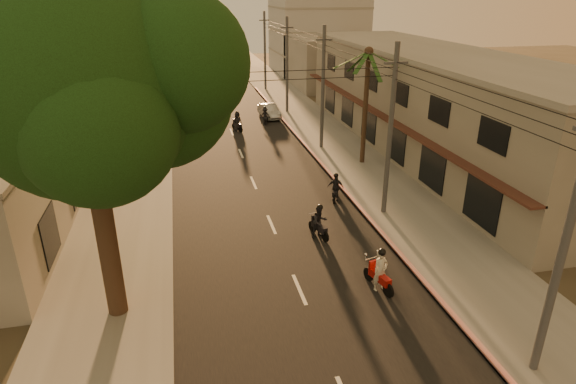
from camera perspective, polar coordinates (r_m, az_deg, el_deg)
name	(u,v)px	position (r m, az deg, el deg)	size (l,w,h in m)	color
ground	(312,320)	(18.36, 2.91, -14.92)	(160.00, 160.00, 0.00)	#383023
road	(241,154)	(35.98, -5.60, 4.55)	(10.00, 140.00, 0.02)	black
sidewalk_right	(337,146)	(37.56, 5.86, 5.41)	(5.00, 140.00, 0.12)	slate
sidewalk_left	(136,160)	(35.90, -17.57, 3.61)	(5.00, 140.00, 0.12)	slate
curb_stripe	(326,170)	(32.34, 4.57, 2.63)	(0.20, 60.00, 0.20)	red
shophouse_row	(431,102)	(37.45, 16.64, 10.22)	(8.80, 34.20, 7.30)	gray
left_building	(1,160)	(30.88, -30.87, 3.30)	(8.20, 24.20, 5.20)	#9B948C
broadleaf_tree	(96,85)	(16.52, -21.84, 11.64)	(9.60, 8.70, 12.10)	black
palm_tree	(368,59)	(32.54, 9.51, 15.34)	(5.00, 5.00, 8.20)	black
utility_poles	(324,61)	(35.77, 4.24, 15.24)	(1.20, 48.26, 9.00)	#38383A
filler_right	(325,61)	(62.20, 4.45, 15.17)	(8.00, 14.00, 6.00)	#9B948C
filler_left_near	(70,95)	(49.78, -24.41, 10.39)	(8.00, 14.00, 4.40)	#9B948C
filler_left_far	(95,57)	(67.13, -21.88, 14.67)	(8.00, 14.00, 7.00)	#9B948C
scooter_red	(380,271)	(19.84, 10.85, -9.23)	(0.93, 1.88, 1.88)	black
scooter_mid_a	(319,222)	(23.48, 3.75, -3.60)	(1.12, 1.75, 1.76)	black
scooter_mid_b	(335,188)	(27.71, 5.65, 0.51)	(1.20, 1.58, 1.66)	black
scooter_far_a	(237,122)	(41.77, -6.03, 8.25)	(1.17, 1.69, 1.75)	black
scooter_far_b	(265,116)	(43.98, -2.73, 9.00)	(1.21, 1.60, 1.59)	black
parked_car	(269,111)	(46.21, -2.24, 9.57)	(1.73, 3.96, 1.27)	#A6AAAF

